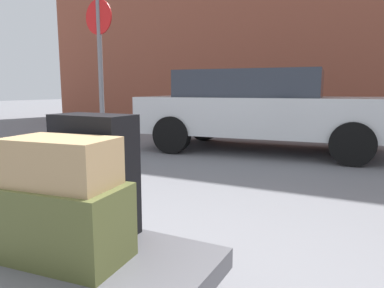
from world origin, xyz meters
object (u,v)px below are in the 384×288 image
Objects in this scene: duffel_bag_olive_front_right at (64,222)px; no_parking_sign at (100,63)px; luggage_cart at (77,267)px; duffel_bag_tan_topmost_pile at (60,162)px; suitcase_black_front_left at (95,175)px; parked_car at (261,108)px.

duffel_bag_olive_front_right is 4.08m from no_parking_sign.
duffel_bag_tan_topmost_pile is at bearing -94.40° from luggage_cart.
luggage_cart is 0.46m from suitcase_black_front_left.
luggage_cart is 0.53× the size of no_parking_sign.
duffel_bag_tan_topmost_pile is at bearing -74.34° from suitcase_black_front_left.
parked_car is 1.87× the size of no_parking_sign.
no_parking_sign is at bearing 121.84° from duffel_bag_tan_topmost_pile.
suitcase_black_front_left reaches higher than luggage_cart.
luggage_cart is 4.10m from no_parking_sign.
no_parking_sign reaches higher than suitcase_black_front_left.
duffel_bag_olive_front_right is 1.18× the size of duffel_bag_tan_topmost_pile.
duffel_bag_tan_topmost_pile reaches higher than duffel_bag_olive_front_right.
duffel_bag_olive_front_right is 5.20m from parked_car.
parked_car is (-0.51, 4.86, 0.11)m from suitcase_black_front_left.
suitcase_black_front_left is 0.14× the size of parked_car.
duffel_bag_olive_front_right is at bearing -74.34° from suitcase_black_front_left.
no_parking_sign reaches higher than duffel_bag_olive_front_right.
luggage_cart is 0.25m from duffel_bag_olive_front_right.
suitcase_black_front_left reaches higher than duffel_bag_olive_front_right.
parked_car is (-0.59, 5.16, 0.25)m from duffel_bag_olive_front_right.
suitcase_black_front_left is at bearing 98.25° from duffel_bag_tan_topmost_pile.
no_parking_sign is (-2.46, 3.06, 1.20)m from luggage_cart.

